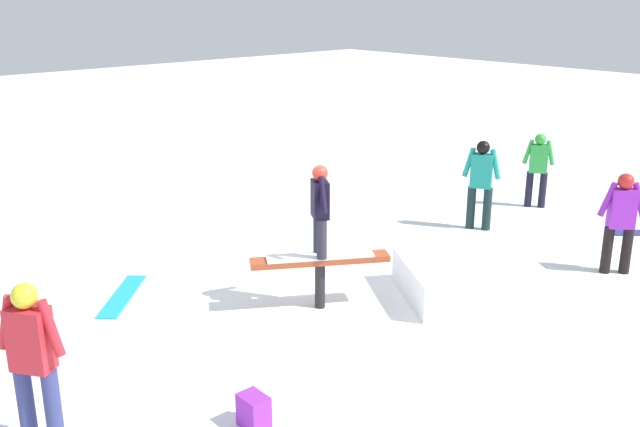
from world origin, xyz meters
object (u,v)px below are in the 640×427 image
object	(u,v)px
bystander_purple	(621,218)
bystander_green	(538,166)
backpack_on_snow	(254,411)
main_rider_on_rail	(320,214)
rail_feature	(320,266)
loose_snowboard_cyan	(122,296)
bystander_red	(33,356)
bystander_teal	(481,180)

from	to	relation	value
bystander_purple	bystander_green	world-z (taller)	bystander_purple
backpack_on_snow	main_rider_on_rail	bearing A→B (deg)	125.63
rail_feature	backpack_on_snow	size ratio (longest dim) A/B	5.03
rail_feature	loose_snowboard_cyan	xyz separation A→B (m)	(1.81, -2.09, -0.58)
rail_feature	bystander_red	xyz separation A→B (m)	(3.93, 0.46, 0.31)
main_rider_on_rail	bystander_teal	bearing A→B (deg)	-141.21
main_rider_on_rail	bystander_purple	bearing A→B (deg)	-175.17
bystander_red	bystander_green	xyz separation A→B (m)	(-10.14, -1.05, -0.09)
bystander_teal	backpack_on_snow	distance (m)	6.97
main_rider_on_rail	backpack_on_snow	distance (m)	3.04
bystander_teal	bystander_green	distance (m)	1.93
bystander_green	rail_feature	bearing A→B (deg)	-119.41
bystander_teal	loose_snowboard_cyan	size ratio (longest dim) A/B	1.11
bystander_purple	backpack_on_snow	xyz separation A→B (m)	(6.42, -0.48, -0.69)
rail_feature	bystander_teal	world-z (taller)	bystander_teal
loose_snowboard_cyan	backpack_on_snow	xyz separation A→B (m)	(0.50, 3.69, 0.16)
rail_feature	bystander_green	world-z (taller)	bystander_green
bystander_teal	loose_snowboard_cyan	world-z (taller)	bystander_teal
bystander_purple	backpack_on_snow	bearing A→B (deg)	41.11
main_rider_on_rail	bystander_red	world-z (taller)	main_rider_on_rail
rail_feature	bystander_green	distance (m)	6.24
bystander_red	bystander_green	distance (m)	10.20
bystander_red	loose_snowboard_cyan	size ratio (longest dim) A/B	1.13
rail_feature	main_rider_on_rail	world-z (taller)	main_rider_on_rail
main_rider_on_rail	bystander_red	distance (m)	3.98
main_rider_on_rail	bystander_purple	distance (m)	4.62
bystander_teal	bystander_purple	bearing A→B (deg)	-32.06
bystander_teal	bystander_red	size ratio (longest dim) A/B	0.98
bystander_teal	backpack_on_snow	world-z (taller)	bystander_teal
bystander_purple	bystander_green	distance (m)	3.40
rail_feature	loose_snowboard_cyan	size ratio (longest dim) A/B	1.20
bystander_red	backpack_on_snow	bearing A→B (deg)	-158.69
main_rider_on_rail	backpack_on_snow	bearing A→B (deg)	66.24
loose_snowboard_cyan	backpack_on_snow	bearing A→B (deg)	-143.35
bystander_purple	backpack_on_snow	size ratio (longest dim) A/B	4.52
bystander_green	loose_snowboard_cyan	distance (m)	8.20
bystander_purple	main_rider_on_rail	bearing A→B (deg)	18.54
bystander_teal	backpack_on_snow	bearing A→B (deg)	-100.27
bystander_teal	main_rider_on_rail	bearing A→B (deg)	-111.05
rail_feature	bystander_teal	size ratio (longest dim) A/B	1.07
main_rider_on_rail	loose_snowboard_cyan	world-z (taller)	main_rider_on_rail
bystander_red	bystander_purple	bearing A→B (deg)	-134.87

